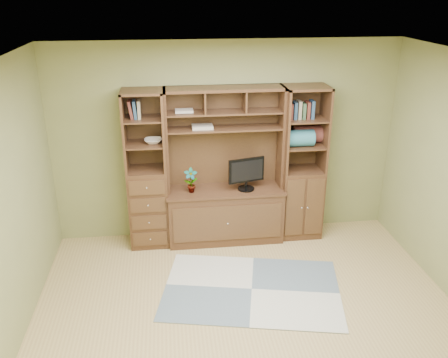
{
  "coord_description": "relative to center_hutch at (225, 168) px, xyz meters",
  "views": [
    {
      "loc": [
        -0.76,
        -3.88,
        3.21
      ],
      "look_at": [
        -0.13,
        1.2,
        1.1
      ],
      "focal_mm": 38.0,
      "sensor_mm": 36.0,
      "label": 1
    }
  ],
  "objects": [
    {
      "name": "bowl",
      "position": [
        -0.9,
        0.04,
        0.39
      ],
      "size": [
        0.22,
        0.22,
        0.05
      ],
      "primitive_type": "imported",
      "color": "white",
      "rests_on": "left_tower"
    },
    {
      "name": "rug",
      "position": [
        0.15,
        -1.2,
        -1.02
      ],
      "size": [
        2.2,
        1.7,
        0.01
      ],
      "primitive_type": "cube",
      "rotation": [
        0.0,
        0.0,
        -0.21
      ],
      "color": "gray",
      "rests_on": "ground"
    },
    {
      "name": "left_tower",
      "position": [
        -1.0,
        0.04,
        0.0
      ],
      "size": [
        0.5,
        0.45,
        2.05
      ],
      "primitive_type": "cube",
      "color": "#432817",
      "rests_on": "ground"
    },
    {
      "name": "blanket_teal",
      "position": [
        0.95,
        -0.01,
        0.37
      ],
      "size": [
        0.37,
        0.21,
        0.21
      ],
      "primitive_type": "cube",
      "color": "#2D6977",
      "rests_on": "right_tower"
    },
    {
      "name": "right_tower",
      "position": [
        1.02,
        0.04,
        0.0
      ],
      "size": [
        0.55,
        0.45,
        2.05
      ],
      "primitive_type": "cube",
      "color": "#432817",
      "rests_on": "ground"
    },
    {
      "name": "magazines",
      "position": [
        -0.28,
        0.09,
        0.54
      ],
      "size": [
        0.26,
        0.19,
        0.04
      ],
      "primitive_type": "cube",
      "color": "#AEA394",
      "rests_on": "center_hutch"
    },
    {
      "name": "monitor",
      "position": [
        0.27,
        -0.03,
        0.0
      ],
      "size": [
        0.52,
        0.33,
        0.59
      ],
      "primitive_type": "cube",
      "rotation": [
        0.0,
        0.0,
        0.24
      ],
      "color": "black",
      "rests_on": "center_hutch"
    },
    {
      "name": "room",
      "position": [
        0.04,
        -1.73,
        0.28
      ],
      "size": [
        4.6,
        4.1,
        2.64
      ],
      "color": "tan",
      "rests_on": "ground"
    },
    {
      "name": "center_hutch",
      "position": [
        0.0,
        0.0,
        0.0
      ],
      "size": [
        1.54,
        0.53,
        2.05
      ],
      "primitive_type": "cube",
      "color": "#432817",
      "rests_on": "ground"
    },
    {
      "name": "orchid",
      "position": [
        -0.45,
        -0.03,
        -0.13
      ],
      "size": [
        0.17,
        0.12,
        0.33
      ],
      "primitive_type": "imported",
      "color": "#975533",
      "rests_on": "center_hutch"
    },
    {
      "name": "blanket_red",
      "position": [
        1.11,
        0.12,
        0.38
      ],
      "size": [
        0.41,
        0.23,
        0.23
      ],
      "primitive_type": "cube",
      "color": "brown",
      "rests_on": "right_tower"
    }
  ]
}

